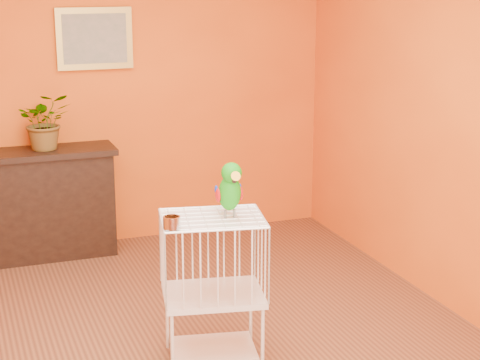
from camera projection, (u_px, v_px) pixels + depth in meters
name	position (u px, v px, depth m)	size (l,w,h in m)	color
ground	(172.00, 354.00, 4.95)	(4.50, 4.50, 0.00)	brown
room_shell	(166.00, 99.00, 4.54)	(4.50, 4.50, 4.50)	orange
console_cabinet	(42.00, 204.00, 6.50)	(1.21, 0.43, 0.90)	black
potted_plant	(45.00, 127.00, 6.39)	(0.41, 0.46, 0.36)	#26722D
framed_picture	(95.00, 39.00, 6.51)	(0.62, 0.04, 0.50)	gold
birdcage	(213.00, 287.00, 4.75)	(0.66, 0.55, 0.90)	silver
feed_cup	(172.00, 222.00, 4.42)	(0.10, 0.10, 0.07)	silver
parrot	(230.00, 189.00, 4.60)	(0.16, 0.30, 0.34)	#59544C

